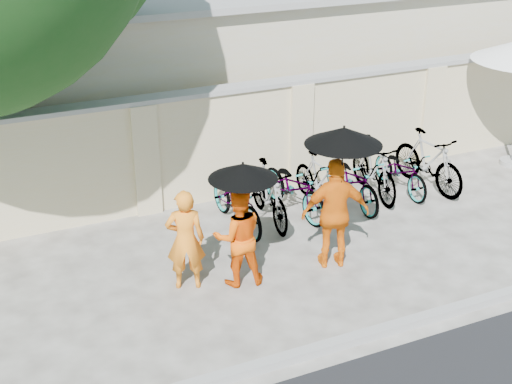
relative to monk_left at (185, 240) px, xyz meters
name	(u,v)px	position (x,y,z in m)	size (l,w,h in m)	color
ground	(275,284)	(1.19, -0.49, -0.77)	(80.00, 80.00, 0.00)	#AEABA4
kerb	(333,345)	(1.19, -2.19, -0.71)	(40.00, 0.16, 0.12)	#949494
compound_wall	(249,141)	(2.19, 2.71, 0.23)	(20.00, 0.30, 2.00)	beige
building_behind	(221,57)	(3.19, 6.51, 0.83)	(14.00, 6.00, 3.20)	#BEB18A
monk_left	(185,240)	(0.00, 0.00, 0.00)	(0.56, 0.37, 1.54)	orange
monk_center	(238,237)	(0.73, -0.21, -0.01)	(0.74, 0.58, 1.52)	#FA5B07
parasol_center	(243,171)	(0.78, -0.29, 1.04)	(0.98, 0.98, 1.06)	black
monk_right	(335,213)	(2.26, -0.34, 0.11)	(1.03, 0.43, 1.76)	orange
parasol_right	(344,136)	(2.28, -0.42, 1.37)	(1.12, 1.12, 1.27)	black
bike_0	(237,201)	(1.42, 1.46, -0.30)	(0.63, 1.80, 0.95)	#919299
bike_1	(269,194)	(1.98, 1.39, -0.24)	(0.50, 1.76, 1.06)	#919299
bike_2	(294,187)	(2.54, 1.53, -0.28)	(0.65, 1.86, 0.98)	#919299
bike_3	(320,181)	(3.10, 1.61, -0.29)	(0.45, 1.59, 0.96)	#919299
bike_4	(353,180)	(3.65, 1.39, -0.30)	(0.62, 1.78, 0.94)	#919299
bike_5	(374,168)	(4.21, 1.56, -0.23)	(0.51, 1.80, 1.08)	#919299
bike_6	(401,171)	(4.77, 1.48, -0.35)	(0.57, 1.62, 0.85)	#919299
bike_7	(428,161)	(5.33, 1.41, -0.22)	(0.52, 1.85, 1.11)	#919299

